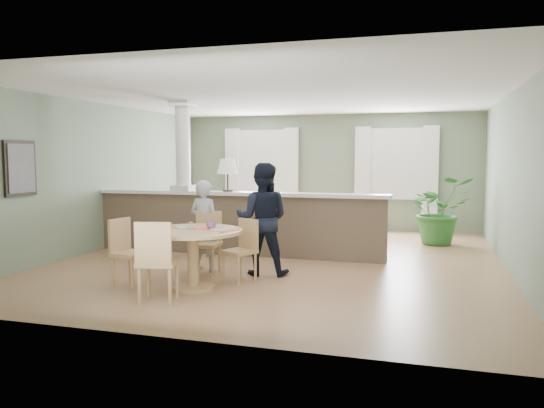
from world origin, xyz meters
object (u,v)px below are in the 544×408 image
(dining_table, at_px, (194,242))
(chair_side, at_px, (126,249))
(chair_near, at_px, (156,258))
(child_person, at_px, (205,226))
(chair_far_boy, at_px, (207,239))
(sofa, at_px, (277,219))
(chair_far_man, at_px, (243,247))
(houseplant, at_px, (439,210))
(man_person, at_px, (262,219))

(dining_table, xyz_separation_m, chair_side, (-0.94, -0.09, -0.12))
(dining_table, xyz_separation_m, chair_near, (-0.12, -0.77, -0.08))
(dining_table, distance_m, child_person, 1.11)
(dining_table, height_order, chair_far_boy, chair_far_boy)
(sofa, relative_size, dining_table, 2.38)
(sofa, bearing_deg, chair_near, -74.49)
(chair_far_man, distance_m, chair_side, 1.57)
(chair_near, bearing_deg, houseplant, -134.53)
(chair_near, bearing_deg, sofa, -104.22)
(sofa, height_order, chair_side, chair_side)
(sofa, distance_m, chair_side, 4.31)
(houseplant, bearing_deg, chair_far_boy, -131.99)
(dining_table, xyz_separation_m, chair_far_boy, (-0.21, 0.90, -0.12))
(sofa, distance_m, chair_near, 4.89)
(sofa, xyz_separation_m, child_person, (-0.26, -3.06, 0.24))
(dining_table, distance_m, man_person, 1.24)
(chair_near, height_order, child_person, child_person)
(houseplant, height_order, chair_side, houseplant)
(chair_far_boy, relative_size, child_person, 0.67)
(chair_near, bearing_deg, man_person, -124.91)
(houseplant, relative_size, child_person, 0.97)
(sofa, distance_m, chair_far_man, 3.53)
(chair_far_man, relative_size, chair_near, 0.87)
(sofa, xyz_separation_m, chair_far_man, (0.50, -3.50, 0.02))
(sofa, distance_m, houseplant, 3.22)
(houseplant, relative_size, chair_far_man, 1.55)
(chair_far_man, height_order, chair_near, chair_near)
(chair_near, xyz_separation_m, chair_side, (-0.82, 0.68, -0.05))
(chair_side, relative_size, man_person, 0.55)
(dining_table, bearing_deg, chair_near, -98.94)
(man_person, bearing_deg, dining_table, 52.03)
(dining_table, distance_m, chair_near, 0.78)
(chair_far_man, distance_m, chair_near, 1.51)
(chair_far_man, bearing_deg, houseplant, 83.67)
(chair_far_man, height_order, chair_side, chair_side)
(sofa, relative_size, chair_side, 3.41)
(houseplant, relative_size, chair_side, 1.48)
(dining_table, distance_m, chair_far_boy, 0.93)
(chair_near, relative_size, chair_side, 1.09)
(chair_far_boy, xyz_separation_m, child_person, (-0.10, 0.16, 0.18))
(chair_far_man, bearing_deg, chair_far_boy, -174.91)
(chair_far_boy, relative_size, chair_side, 1.02)
(child_person, bearing_deg, chair_far_man, 162.37)
(sofa, xyz_separation_m, houseplant, (3.17, 0.48, 0.22))
(child_person, height_order, man_person, man_person)
(dining_table, xyz_separation_m, man_person, (0.60, 1.06, 0.20))
(houseplant, distance_m, chair_far_boy, 4.99)
(houseplant, distance_m, chair_side, 6.21)
(dining_table, height_order, child_person, child_person)
(houseplant, bearing_deg, chair_near, -121.16)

